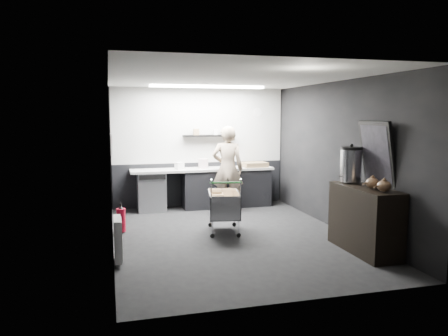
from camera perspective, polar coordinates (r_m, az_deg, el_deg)
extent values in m
plane|color=black|center=(7.67, 1.05, -8.89)|extent=(5.50, 5.50, 0.00)
plane|color=silver|center=(7.40, 1.10, 11.66)|extent=(5.50, 5.50, 0.00)
plane|color=black|center=(10.07, -3.22, 2.72)|extent=(5.50, 0.00, 5.50)
plane|color=black|center=(4.85, 10.01, -2.00)|extent=(5.50, 0.00, 5.50)
plane|color=black|center=(7.13, -14.58, 0.74)|extent=(0.00, 5.50, 5.50)
plane|color=black|center=(8.18, 14.67, 1.52)|extent=(0.00, 5.50, 5.50)
cube|color=beige|center=(10.03, -3.21, 5.57)|extent=(3.95, 0.02, 1.70)
cube|color=black|center=(10.15, -3.16, -2.07)|extent=(3.95, 0.02, 1.00)
cube|color=black|center=(9.97, -1.95, 4.24)|extent=(1.20, 0.22, 0.04)
cylinder|color=white|center=(10.39, 4.43, 7.26)|extent=(0.20, 0.03, 0.20)
cube|color=white|center=(8.41, -14.54, 3.03)|extent=(0.02, 0.30, 0.40)
cube|color=red|center=(8.40, -14.52, 3.51)|extent=(0.02, 0.22, 0.10)
cube|color=white|center=(6.43, -13.72, -8.98)|extent=(0.10, 0.50, 0.60)
cube|color=white|center=(9.18, -2.12, 10.56)|extent=(2.40, 0.20, 0.04)
cube|color=black|center=(9.99, 0.30, -2.64)|extent=(2.00, 0.56, 0.85)
cube|color=beige|center=(9.80, -2.81, -0.18)|extent=(3.20, 0.60, 0.05)
cube|color=#9EA0A5|center=(9.70, -9.46, -3.04)|extent=(0.60, 0.58, 0.85)
cube|color=black|center=(9.35, -9.33, -1.21)|extent=(0.56, 0.02, 0.10)
imported|color=beige|center=(9.47, 0.47, -0.09)|extent=(0.78, 0.63, 1.86)
cube|color=silver|center=(7.86, -0.03, -6.22)|extent=(0.67, 0.91, 0.02)
cube|color=silver|center=(7.76, -1.87, -4.83)|extent=(0.17, 0.81, 0.44)
cube|color=silver|center=(7.88, 1.78, -4.64)|extent=(0.17, 0.81, 0.44)
cube|color=silver|center=(7.44, 0.76, -5.35)|extent=(0.53, 0.11, 0.44)
cube|color=silver|center=(8.20, -0.75, -4.19)|extent=(0.53, 0.11, 0.44)
cylinder|color=silver|center=(7.49, -0.99, -7.97)|extent=(0.02, 0.02, 0.29)
cylinder|color=silver|center=(7.61, 2.36, -7.74)|extent=(0.02, 0.02, 0.29)
cylinder|color=silver|center=(8.19, -2.24, -6.66)|extent=(0.02, 0.02, 0.29)
cylinder|color=silver|center=(8.30, 0.83, -6.48)|extent=(0.02, 0.02, 0.29)
cylinder|color=green|center=(7.30, 0.90, -1.91)|extent=(0.53, 0.13, 0.03)
cube|color=olive|center=(7.88, -1.03, -4.75)|extent=(0.28, 0.33, 0.37)
cube|color=olive|center=(7.75, 1.16, -5.10)|extent=(0.26, 0.30, 0.33)
cylinder|color=black|center=(7.52, -0.99, -8.89)|extent=(0.08, 0.04, 0.08)
cylinder|color=black|center=(8.22, -2.24, -7.52)|extent=(0.08, 0.04, 0.08)
cylinder|color=black|center=(7.64, 2.35, -8.65)|extent=(0.08, 0.04, 0.08)
cylinder|color=black|center=(8.33, 0.83, -7.32)|extent=(0.08, 0.04, 0.08)
cube|color=black|center=(7.05, 17.88, -6.43)|extent=(0.50, 1.34, 1.01)
cylinder|color=silver|center=(7.29, 16.23, 0.31)|extent=(0.34, 0.34, 0.51)
cylinder|color=black|center=(7.27, 16.30, 2.49)|extent=(0.34, 0.34, 0.04)
sphere|color=black|center=(7.26, 16.31, 2.84)|extent=(0.06, 0.06, 0.06)
ellipsoid|color=brown|center=(6.80, 18.83, -1.87)|extent=(0.20, 0.20, 0.16)
ellipsoid|color=brown|center=(6.57, 20.17, -2.22)|extent=(0.20, 0.20, 0.16)
cube|color=black|center=(7.06, 19.39, 1.80)|extent=(0.22, 0.78, 1.00)
cube|color=black|center=(7.04, 19.22, 1.79)|extent=(0.16, 0.67, 0.86)
cylinder|color=red|center=(8.01, -13.29, -6.64)|extent=(0.16, 0.16, 0.42)
cone|color=black|center=(7.96, -13.33, -4.99)|extent=(0.10, 0.10, 0.06)
cylinder|color=black|center=(7.96, -13.34, -4.70)|extent=(0.03, 0.03, 0.06)
cube|color=olive|center=(10.06, 4.03, 0.45)|extent=(0.56, 0.43, 0.11)
cylinder|color=silver|center=(9.79, -2.72, 0.59)|extent=(0.21, 0.21, 0.21)
cube|color=white|center=(9.64, -5.84, 0.28)|extent=(0.21, 0.19, 0.16)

